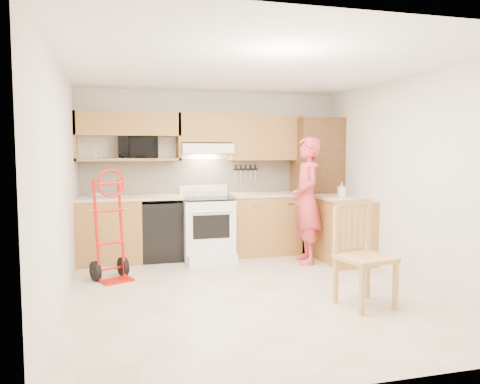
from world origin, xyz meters
name	(u,v)px	position (x,y,z in m)	size (l,w,h in m)	color
floor	(251,294)	(0.00, 0.00, -0.01)	(4.00, 4.50, 0.02)	beige
ceiling	(252,66)	(0.00, 0.00, 2.51)	(4.00, 4.50, 0.02)	white
wall_back	(211,173)	(0.00, 2.26, 1.25)	(4.00, 0.02, 2.50)	silver
wall_front	(350,205)	(0.00, -2.26, 1.25)	(4.00, 0.02, 2.50)	silver
wall_left	(59,186)	(-2.01, 0.00, 1.25)	(0.02, 4.50, 2.50)	silver
wall_right	(410,179)	(2.01, 0.00, 1.25)	(0.02, 4.50, 2.50)	silver
backsplash	(211,176)	(0.00, 2.23, 1.20)	(3.92, 0.03, 0.55)	beige
lower_cab_left	(109,231)	(-1.55, 1.95, 0.45)	(0.90, 0.60, 0.90)	olive
dishwasher	(162,231)	(-0.80, 1.95, 0.42)	(0.60, 0.60, 0.85)	black
lower_cab_right	(267,224)	(0.83, 1.95, 0.45)	(1.14, 0.60, 0.90)	olive
countertop_left	(130,198)	(-1.25, 1.95, 0.92)	(1.50, 0.63, 0.04)	beige
countertop_right	(267,194)	(0.83, 1.95, 0.92)	(1.14, 0.63, 0.04)	beige
cab_return_right	(342,230)	(1.70, 1.15, 0.45)	(0.60, 1.00, 0.90)	olive
countertop_return	(343,198)	(1.70, 1.15, 0.92)	(0.63, 1.00, 0.04)	beige
pantry_tall	(316,185)	(1.65, 1.95, 1.05)	(0.70, 0.60, 2.10)	brown
upper_cab_left	(128,124)	(-1.25, 2.08, 1.98)	(1.50, 0.33, 0.34)	olive
upper_shelf_mw	(129,159)	(-1.25, 2.08, 1.47)	(1.50, 0.33, 0.04)	olive
upper_cab_center	(205,128)	(-0.12, 2.08, 1.94)	(0.76, 0.33, 0.44)	olive
upper_cab_right	(265,137)	(0.83, 2.08, 1.80)	(1.14, 0.33, 0.70)	olive
range_hood	(206,148)	(-0.12, 2.02, 1.63)	(0.76, 0.46, 0.14)	white
knife_strip	(246,173)	(0.55, 2.21, 1.24)	(0.40, 0.05, 0.29)	black
microwave	(139,147)	(-1.11, 2.08, 1.65)	(0.56, 0.38, 0.31)	black
range	(208,224)	(-0.15, 1.73, 0.54)	(0.73, 0.96, 1.07)	white
person	(307,200)	(1.17, 1.21, 0.90)	(0.65, 0.43, 1.79)	#C5383F
hand_truck	(112,230)	(-1.51, 0.95, 0.62)	(0.49, 0.45, 1.24)	#BD100B
dining_chair	(366,254)	(0.99, -0.75, 0.55)	(0.49, 0.54, 1.09)	tan
soap_bottle	(342,189)	(1.70, 1.18, 1.04)	(0.09, 0.10, 0.21)	white
bowl	(99,195)	(-1.67, 1.95, 0.97)	(0.21, 0.21, 0.05)	white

